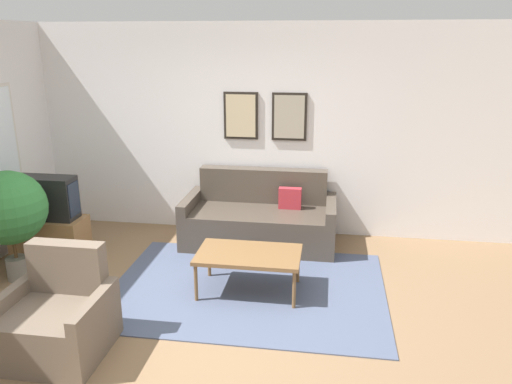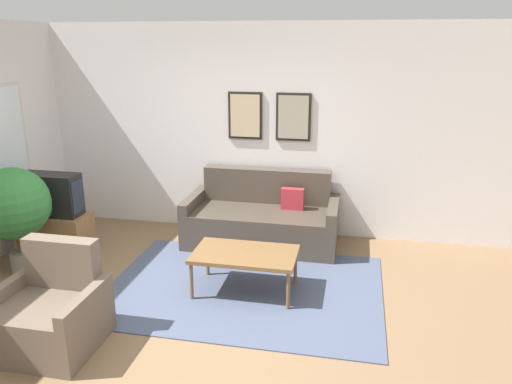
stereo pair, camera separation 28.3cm
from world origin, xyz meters
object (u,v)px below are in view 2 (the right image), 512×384
at_px(tv, 50,194).
at_px(potted_plant_tall, 13,205).
at_px(armchair, 50,314).
at_px(coffee_table, 245,256).
at_px(couch, 263,220).

bearing_deg(tv, potted_plant_tall, -98.67).
bearing_deg(potted_plant_tall, tv, 81.33).
xyz_separation_m(tv, armchair, (1.03, -1.67, -0.47)).
xyz_separation_m(coffee_table, potted_plant_tall, (-2.51, -0.09, 0.40)).
bearing_deg(potted_plant_tall, coffee_table, 2.03).
distance_m(tv, potted_plant_tall, 0.55).
height_order(tv, armchair, tv).
height_order(couch, tv, tv).
bearing_deg(potted_plant_tall, couch, 29.79).
bearing_deg(armchair, potted_plant_tall, 142.94).
xyz_separation_m(couch, tv, (-2.36, -0.86, 0.45)).
height_order(couch, coffee_table, couch).
bearing_deg(couch, tv, -160.04).
relative_size(coffee_table, tv, 1.47).
relative_size(coffee_table, armchair, 1.22).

